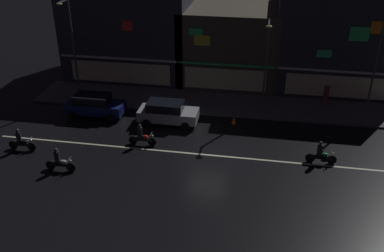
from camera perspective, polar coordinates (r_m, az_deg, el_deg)
name	(u,v)px	position (r m, az deg, el deg)	size (l,w,h in m)	color
ground_plane	(207,155)	(27.74, 2.05, -3.85)	(140.00, 140.00, 0.00)	black
lane_divider_stripe	(207,155)	(27.74, 2.05, -3.84)	(28.74, 0.16, 0.01)	beige
sidewalk_far	(221,104)	(34.63, 3.91, 2.98)	(30.26, 4.39, 0.14)	#4C4C4F
storefront_left_block	(132,25)	(40.70, -7.98, 13.11)	(10.96, 8.11, 8.90)	#2D333D
storefront_center_block	(337,38)	(39.61, 18.62, 11.00)	(10.28, 8.63, 8.16)	#2D333D
storefront_right_block	(230,44)	(38.99, 5.06, 10.77)	(8.47, 7.52, 6.47)	#4C443A
streetlamp_west	(72,42)	(35.16, -15.60, 10.62)	(0.44, 1.64, 7.97)	#47494C
streetlamp_mid	(266,59)	(32.05, 9.77, 8.69)	(0.44, 1.64, 7.01)	#47494C
streetlamp_east	(378,58)	(34.17, 23.34, 8.22)	(0.44, 1.64, 7.25)	#47494C
pedestrian_on_sidewalk	(326,95)	(35.43, 17.30, 3.93)	(0.42, 0.42, 1.82)	brown
parked_car_near_kerb	(95,105)	(33.26, -12.73, 2.77)	(4.30, 1.98, 1.67)	navy
parked_car_trailing	(168,112)	(31.31, -3.25, 1.83)	(4.30, 1.98, 1.67)	#9EA0A5
motorcycle_lead	(59,161)	(27.10, -17.16, -4.47)	(1.90, 0.60, 1.52)	black
motorcycle_following	(321,154)	(27.75, 16.66, -3.59)	(1.90, 0.60, 1.52)	black
motorcycle_opposite_lane	(21,141)	(30.13, -21.69, -1.87)	(1.90, 0.60, 1.52)	black
motorcycle_trailing_far	(142,136)	(28.75, -6.68, -1.36)	(1.90, 0.60, 1.52)	black
traffic_cone	(234,120)	(31.63, 5.56, 0.81)	(0.36, 0.36, 0.55)	orange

